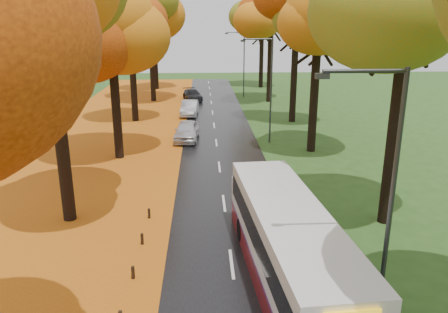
{
  "coord_description": "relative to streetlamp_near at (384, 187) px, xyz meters",
  "views": [
    {
      "loc": [
        -1.06,
        -3.04,
        9.09
      ],
      "look_at": [
        0.0,
        17.97,
        2.6
      ],
      "focal_mm": 35.0,
      "sensor_mm": 36.0,
      "label": 1
    }
  ],
  "objects": [
    {
      "name": "trees_right",
      "position": [
        3.24,
        18.91,
        4.98
      ],
      "size": [
        9.3,
        74.2,
        13.96
      ],
      "color": "black",
      "rests_on": "ground"
    },
    {
      "name": "bus",
      "position": [
        -2.03,
        2.67,
        -3.16
      ],
      "size": [
        3.3,
        11.12,
        2.89
      ],
      "rotation": [
        0.0,
        0.0,
        0.07
      ],
      "color": "#5C0E13",
      "rests_on": "road"
    },
    {
      "name": "car_silver",
      "position": [
        -6.3,
        32.75,
        -3.94
      ],
      "size": [
        1.82,
        4.55,
        1.47
      ],
      "primitive_type": "imported",
      "rotation": [
        0.0,
        0.0,
        -0.06
      ],
      "color": "gray",
      "rests_on": "road"
    },
    {
      "name": "car_dark",
      "position": [
        -6.18,
        41.67,
        -4.03
      ],
      "size": [
        2.74,
        4.73,
        1.29
      ],
      "primitive_type": "imported",
      "rotation": [
        0.0,
        0.0,
        0.22
      ],
      "color": "black",
      "rests_on": "road"
    },
    {
      "name": "streetlamp_far",
      "position": [
        0.0,
        44.0,
        0.0
      ],
      "size": [
        2.45,
        0.18,
        8.0
      ],
      "color": "#333538",
      "rests_on": "ground"
    },
    {
      "name": "streetlamp_mid",
      "position": [
        0.0,
        22.0,
        0.0
      ],
      "size": [
        2.45,
        0.18,
        8.0
      ],
      "color": "#333538",
      "rests_on": "ground"
    },
    {
      "name": "leaf_drift",
      "position": [
        -7.0,
        17.0,
        -4.67
      ],
      "size": [
        0.9,
        90.0,
        0.01
      ],
      "primitive_type": "cube",
      "color": "orange",
      "rests_on": "road"
    },
    {
      "name": "centre_line",
      "position": [
        -3.95,
        17.0,
        -4.67
      ],
      "size": [
        0.12,
        90.0,
        0.01
      ],
      "primitive_type": "cube",
      "color": "silver",
      "rests_on": "road"
    },
    {
      "name": "road",
      "position": [
        -3.95,
        17.0,
        -4.69
      ],
      "size": [
        6.5,
        90.0,
        0.04
      ],
      "primitive_type": "cube",
      "color": "black",
      "rests_on": "ground"
    },
    {
      "name": "leaf_verge",
      "position": [
        -12.95,
        17.0,
        -4.7
      ],
      "size": [
        12.0,
        90.0,
        0.02
      ],
      "primitive_type": "cube",
      "color": "#96450D",
      "rests_on": "ground"
    },
    {
      "name": "streetlamp_near",
      "position": [
        0.0,
        0.0,
        0.0
      ],
      "size": [
        2.45,
        0.18,
        8.0
      ],
      "color": "#333538",
      "rests_on": "ground"
    },
    {
      "name": "trees_left",
      "position": [
        -11.13,
        19.06,
        4.82
      ],
      "size": [
        9.2,
        74.0,
        13.88
      ],
      "color": "black",
      "rests_on": "ground"
    },
    {
      "name": "car_white",
      "position": [
        -6.27,
        22.92,
        -3.91
      ],
      "size": [
        2.14,
        4.61,
        1.53
      ],
      "primitive_type": "imported",
      "rotation": [
        0.0,
        0.0,
        -0.08
      ],
      "color": "silver",
      "rests_on": "road"
    }
  ]
}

